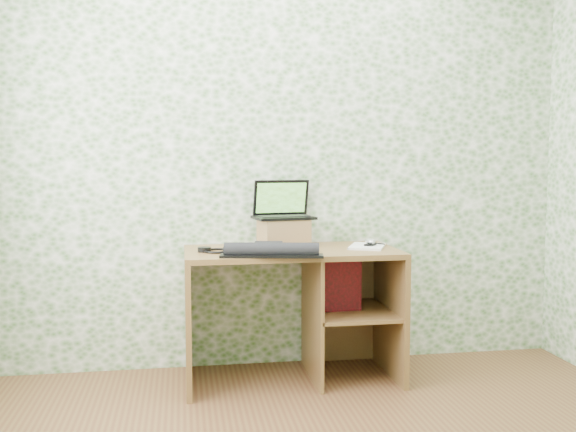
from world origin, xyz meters
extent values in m
plane|color=white|center=(0.00, 1.75, 1.30)|extent=(3.50, 0.00, 3.50)
cube|color=brown|center=(0.00, 1.44, 0.73)|extent=(1.20, 0.60, 0.03)
cube|color=brown|center=(-0.58, 1.44, 0.36)|extent=(0.03, 0.60, 0.72)
cube|color=brown|center=(0.58, 1.44, 0.36)|extent=(0.03, 0.60, 0.72)
cube|color=brown|center=(0.12, 1.44, 0.36)|extent=(0.02, 0.56, 0.72)
cube|color=brown|center=(0.35, 1.44, 0.38)|extent=(0.46, 0.56, 0.02)
cube|color=brown|center=(0.36, 1.73, 0.36)|extent=(0.48, 0.02, 0.72)
cube|color=#906440|center=(-0.02, 1.58, 0.83)|extent=(0.30, 0.26, 0.16)
cube|color=black|center=(-0.02, 1.58, 0.92)|extent=(0.37, 0.28, 0.02)
cube|color=black|center=(-0.02, 1.58, 0.93)|extent=(0.31, 0.17, 0.00)
cube|color=black|center=(-0.02, 1.68, 1.03)|extent=(0.34, 0.11, 0.21)
cube|color=#39601B|center=(-0.02, 1.67, 1.03)|extent=(0.31, 0.09, 0.18)
cube|color=black|center=(-0.15, 1.30, 0.77)|extent=(0.50, 0.25, 0.04)
cube|color=black|center=(-0.15, 1.30, 0.78)|extent=(0.17, 0.17, 0.06)
cylinder|color=black|center=(-0.15, 1.18, 0.79)|extent=(0.50, 0.16, 0.08)
cube|color=black|center=(-0.15, 1.18, 0.76)|extent=(0.55, 0.20, 0.01)
torus|color=black|center=(-0.42, 1.41, 0.76)|extent=(0.18, 0.18, 0.01)
cylinder|color=black|center=(-0.49, 1.42, 0.76)|extent=(0.07, 0.07, 0.03)
cylinder|color=black|center=(-0.35, 1.39, 0.76)|extent=(0.07, 0.07, 0.03)
cube|color=silver|center=(0.45, 1.45, 0.76)|extent=(0.28, 0.32, 0.01)
ellipsoid|color=silver|center=(0.46, 1.44, 0.78)|extent=(0.10, 0.10, 0.03)
cylinder|color=black|center=(0.51, 1.51, 0.77)|extent=(0.08, 0.10, 0.01)
cube|color=maroon|center=(0.27, 1.44, 0.55)|extent=(0.27, 0.10, 0.31)
camera|label=1|loc=(-0.61, -2.10, 1.25)|focal=40.00mm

